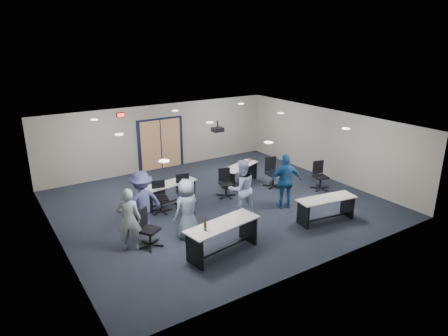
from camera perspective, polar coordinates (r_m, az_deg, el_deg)
floor at (r=13.36m, az=-0.82°, el=-5.14°), size 10.00×10.00×0.00m
back_wall at (r=16.71m, az=-9.11°, el=4.39°), size 10.00×0.04×2.70m
front_wall at (r=9.63m, az=13.66°, el=-6.63°), size 10.00×0.04×2.70m
left_wall at (r=11.21m, az=-23.08°, el=-3.98°), size 0.04×9.00×2.70m
right_wall at (r=15.99m, az=14.52°, el=3.39°), size 0.04×9.00×2.70m
ceiling at (r=12.52m, az=-0.88°, el=6.26°), size 10.00×9.00×0.04m
double_door at (r=16.76m, az=-9.01°, el=3.37°), size 2.00×0.07×2.20m
exit_sign at (r=15.87m, az=-14.54°, el=7.36°), size 0.32×0.07×0.18m
ceiling_projector at (r=13.15m, az=-0.92°, el=5.53°), size 0.35×0.32×0.37m
ceiling_can_lights at (r=12.74m, az=-1.48°, el=6.32°), size 6.24×5.74×0.02m
table_front_left at (r=10.26m, az=-0.22°, el=-9.24°), size 2.14×1.00×1.14m
table_front_right at (r=12.36m, az=14.39°, el=-5.19°), size 1.91×0.89×0.74m
table_back_left at (r=13.25m, az=-7.80°, el=-3.12°), size 1.90×0.81×0.75m
table_back_right at (r=15.00m, az=2.34°, el=-0.46°), size 1.83×1.20×0.82m
chair_back_a at (r=12.73m, az=-9.08°, el=-4.17°), size 0.74×0.74×1.00m
chair_back_b at (r=13.06m, az=-5.67°, el=-3.30°), size 0.80×0.80×1.05m
chair_back_c at (r=13.76m, az=0.29°, el=-2.19°), size 0.76×0.76×0.99m
chair_back_d at (r=14.76m, az=7.09°, el=-0.67°), size 0.76×0.76×1.09m
chair_loose_left at (r=10.77m, az=-10.62°, el=-8.53°), size 0.89×0.89×1.03m
chair_loose_right at (r=14.83m, az=13.67°, el=-1.10°), size 0.77×0.77×1.03m
person_gray at (r=10.59m, az=-13.45°, el=-7.17°), size 0.75×0.66×1.71m
person_plaid at (r=10.98m, az=-5.29°, el=-5.81°), size 0.93×0.71×1.70m
person_lightblue at (r=12.15m, az=2.51°, el=-2.94°), size 0.95×0.77×1.83m
person_navy at (r=12.92m, az=8.81°, el=-1.89°), size 1.15×0.82×1.81m
person_back at (r=11.39m, az=-11.64°, el=-4.84°), size 1.25×0.80×1.83m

